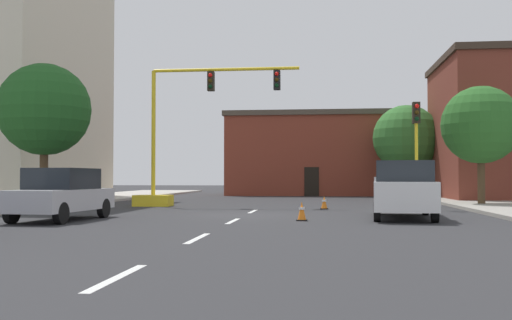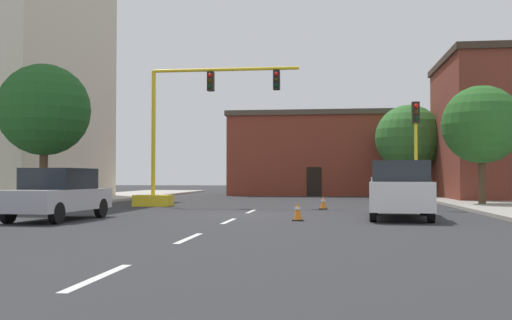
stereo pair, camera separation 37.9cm
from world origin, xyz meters
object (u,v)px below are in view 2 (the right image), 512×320
tree_right_far (409,138)px  traffic_cone_roadside_b (298,211)px  pickup_truck_white (400,191)px  traffic_cone_roadside_a (323,203)px  traffic_signal_gantry (173,162)px  tree_right_mid (481,125)px  tree_left_near (44,110)px  sedan_silver_mid_left (58,194)px  traffic_light_pole_right (416,130)px

tree_right_far → traffic_cone_roadside_b: bearing=-105.8°
pickup_truck_white → traffic_cone_roadside_a: 6.34m
traffic_signal_gantry → traffic_cone_roadside_b: (6.70, -9.09, -1.88)m
tree_right_mid → pickup_truck_white: size_ratio=1.07×
traffic_signal_gantry → tree_right_far: 19.34m
tree_right_mid → tree_left_near: 20.75m
tree_left_near → sedan_silver_mid_left: 7.86m
tree_right_mid → tree_left_near: tree_left_near is taller
tree_right_mid → traffic_cone_roadside_b: bearing=-128.3°
tree_right_mid → traffic_cone_roadside_b: (-8.47, -10.73, -3.71)m
sedan_silver_mid_left → traffic_cone_roadside_a: sedan_silver_mid_left is taller
traffic_light_pole_right → traffic_cone_roadside_b: 9.46m
traffic_light_pole_right → sedan_silver_mid_left: traffic_light_pole_right is taller
traffic_cone_roadside_a → tree_right_far: bearing=69.9°
traffic_cone_roadside_a → traffic_cone_roadside_b: 7.28m
tree_left_near → tree_right_far: bearing=44.4°
pickup_truck_white → tree_left_near: bearing=166.1°
traffic_signal_gantry → traffic_cone_roadside_a: (7.45, -1.85, -1.90)m
tree_right_far → traffic_cone_roadside_a: 17.27m
tree_right_far → tree_left_near: 25.34m
tree_right_mid → tree_right_far: tree_right_far is taller
pickup_truck_white → traffic_cone_roadside_b: pickup_truck_white is taller
tree_left_near → pickup_truck_white: (15.04, -3.74, -3.45)m
traffic_cone_roadside_b → traffic_light_pole_right: bearing=56.9°
traffic_light_pole_right → tree_right_mid: (3.62, 3.28, 0.49)m
tree_right_mid → traffic_cone_roadside_b: 14.17m
traffic_signal_gantry → traffic_light_pole_right: size_ratio=1.70×
pickup_truck_white → traffic_cone_roadside_b: bearing=-155.8°
tree_left_near → traffic_cone_roadside_b: 13.36m
traffic_light_pole_right → tree_left_near: 16.58m
traffic_signal_gantry → traffic_light_pole_right: traffic_signal_gantry is taller
tree_right_far → tree_left_near: size_ratio=1.01×
traffic_light_pole_right → tree_right_mid: 4.91m
traffic_light_pole_right → tree_left_near: size_ratio=0.74×
traffic_signal_gantry → tree_right_far: (13.24, 13.96, 1.98)m
traffic_cone_roadside_b → tree_right_far: bearing=74.2°
traffic_light_pole_right → traffic_signal_gantry: bearing=171.9°
traffic_signal_gantry → sedan_silver_mid_left: 10.00m
traffic_cone_roadside_a → traffic_cone_roadside_b: (-0.75, -7.24, 0.02)m
traffic_signal_gantry → traffic_cone_roadside_b: bearing=-53.6°
traffic_signal_gantry → tree_right_mid: bearing=6.2°
traffic_cone_roadside_b → sedan_silver_mid_left: bearing=-174.7°
tree_right_mid → traffic_cone_roadside_a: tree_right_mid is taller
traffic_cone_roadside_a → traffic_light_pole_right: bearing=2.9°
traffic_light_pole_right → tree_right_far: 15.70m
traffic_signal_gantry → tree_right_mid: 15.37m
tree_right_mid → pickup_truck_white: tree_right_mid is taller
tree_right_far → pickup_truck_white: tree_right_far is taller
traffic_signal_gantry → traffic_cone_roadside_a: bearing=-13.9°
traffic_signal_gantry → tree_right_far: size_ratio=1.25×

